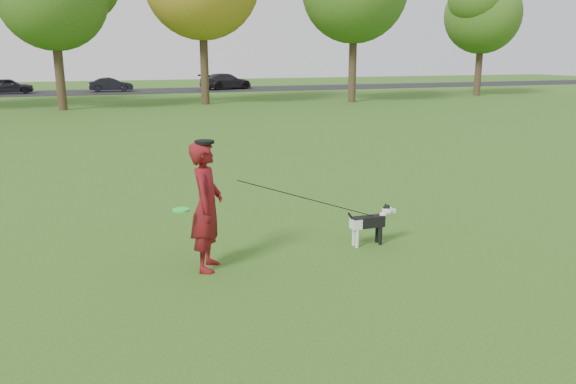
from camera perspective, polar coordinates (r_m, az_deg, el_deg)
name	(u,v)px	position (r m, az deg, el deg)	size (l,w,h in m)	color
ground	(295,260)	(8.36, 0.75, -6.97)	(120.00, 120.00, 0.00)	#285116
road	(123,91)	(47.50, -16.44, 9.77)	(120.00, 7.00, 0.02)	black
man	(207,206)	(7.86, -8.27, -1.46)	(0.67, 0.44, 1.83)	#5A0C0E
dog	(371,220)	(9.01, 8.47, -2.88)	(0.86, 0.17, 0.66)	black
car_left	(9,86)	(47.70, -26.51, 9.62)	(1.38, 3.43, 1.17)	black
car_mid	(111,85)	(47.42, -17.54, 10.36)	(1.16, 3.34, 1.10)	black
car_right	(226,81)	(48.69, -6.31, 11.12)	(1.85, 4.55, 1.32)	black
man_held_items	(312,200)	(8.35, 2.41, -0.80)	(3.27, 0.37, 1.40)	#1DE93F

